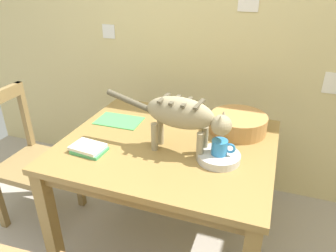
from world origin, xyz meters
name	(u,v)px	position (x,y,z in m)	size (l,w,h in m)	color
wall_rear	(208,25)	(0.00, 1.74, 1.25)	(4.20, 0.11, 2.50)	#D7C588
dining_table	(168,155)	(0.00, 0.91, 0.65)	(1.16, 0.98, 0.74)	olive
cat	(183,116)	(0.10, 0.84, 0.95)	(0.69, 0.16, 0.31)	gray
saucer_bowl	(219,157)	(0.30, 0.82, 0.76)	(0.22, 0.22, 0.04)	#B9B9B4
coffee_mug	(220,147)	(0.31, 0.82, 0.82)	(0.12, 0.08, 0.08)	#2B7CBB
magazine	(119,121)	(-0.38, 1.06, 0.75)	(0.28, 0.19, 0.01)	#4AA957
book_stack	(89,149)	(-0.36, 0.68, 0.76)	(0.19, 0.14, 0.04)	#439D5C
wicker_basket	(238,123)	(0.34, 1.17, 0.80)	(0.33, 0.33, 0.10)	#AF7C43
wooden_chair_near	(29,161)	(-0.96, 0.83, 0.45)	(0.42, 0.42, 0.93)	olive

